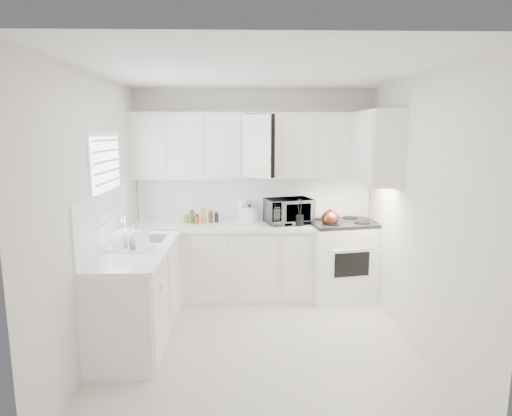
{
  "coord_description": "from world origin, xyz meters",
  "views": [
    {
      "loc": [
        -0.13,
        -4.03,
        2.08
      ],
      "look_at": [
        0.0,
        0.7,
        1.25
      ],
      "focal_mm": 30.94,
      "sensor_mm": 36.0,
      "label": 1
    }
  ],
  "objects_px": {
    "utensil_crock": "(300,212)",
    "dish_rack": "(130,239)",
    "rice_cooker": "(250,213)",
    "stove": "(341,249)",
    "microwave": "(289,208)",
    "tea_kettle": "(330,218)"
  },
  "relations": [
    {
      "from": "utensil_crock",
      "to": "dish_rack",
      "type": "distance_m",
      "value": 2.05
    },
    {
      "from": "rice_cooker",
      "to": "stove",
      "type": "bearing_deg",
      "value": 3.51
    },
    {
      "from": "utensil_crock",
      "to": "microwave",
      "type": "bearing_deg",
      "value": 127.75
    },
    {
      "from": "tea_kettle",
      "to": "microwave",
      "type": "relative_size",
      "value": 0.45
    },
    {
      "from": "stove",
      "to": "rice_cooker",
      "type": "height_order",
      "value": "stove"
    },
    {
      "from": "tea_kettle",
      "to": "dish_rack",
      "type": "distance_m",
      "value": 2.35
    },
    {
      "from": "stove",
      "to": "tea_kettle",
      "type": "xyz_separation_m",
      "value": [
        -0.18,
        -0.16,
        0.43
      ]
    },
    {
      "from": "stove",
      "to": "dish_rack",
      "type": "distance_m",
      "value": 2.62
    },
    {
      "from": "utensil_crock",
      "to": "dish_rack",
      "type": "bearing_deg",
      "value": -149.44
    },
    {
      "from": "utensil_crock",
      "to": "stove",
      "type": "bearing_deg",
      "value": 12.85
    },
    {
      "from": "tea_kettle",
      "to": "microwave",
      "type": "distance_m",
      "value": 0.52
    },
    {
      "from": "tea_kettle",
      "to": "dish_rack",
      "type": "bearing_deg",
      "value": -154.69
    },
    {
      "from": "stove",
      "to": "tea_kettle",
      "type": "relative_size",
      "value": 4.96
    },
    {
      "from": "stove",
      "to": "microwave",
      "type": "bearing_deg",
      "value": 166.58
    },
    {
      "from": "stove",
      "to": "microwave",
      "type": "relative_size",
      "value": 2.26
    },
    {
      "from": "microwave",
      "to": "dish_rack",
      "type": "xyz_separation_m",
      "value": [
        -1.65,
        -1.19,
        -0.08
      ]
    },
    {
      "from": "rice_cooker",
      "to": "dish_rack",
      "type": "relative_size",
      "value": 0.58
    },
    {
      "from": "microwave",
      "to": "tea_kettle",
      "type": "bearing_deg",
      "value": -37.52
    },
    {
      "from": "tea_kettle",
      "to": "utensil_crock",
      "type": "bearing_deg",
      "value": 174.23
    },
    {
      "from": "rice_cooker",
      "to": "utensil_crock",
      "type": "distance_m",
      "value": 0.65
    },
    {
      "from": "stove",
      "to": "rice_cooker",
      "type": "bearing_deg",
      "value": 162.91
    },
    {
      "from": "rice_cooker",
      "to": "dish_rack",
      "type": "bearing_deg",
      "value": -122.74
    }
  ]
}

